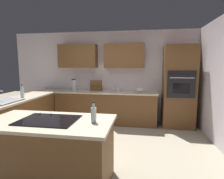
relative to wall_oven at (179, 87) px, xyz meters
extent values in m
plane|color=#9E937F|center=(1.85, 1.72, -1.07)|extent=(14.00, 14.00, 0.00)
cube|color=silver|center=(1.85, -0.38, 0.23)|extent=(6.00, 0.10, 2.60)
cube|color=brown|center=(1.45, -0.16, 0.82)|extent=(1.10, 0.34, 0.66)
cube|color=brown|center=(2.80, -0.16, 0.82)|extent=(1.10, 0.34, 0.66)
cube|color=brown|center=(1.95, 0.00, -0.64)|extent=(2.80, 0.60, 0.86)
cube|color=beige|center=(1.95, 0.00, -0.19)|extent=(2.84, 0.64, 0.04)
cube|color=brown|center=(3.67, 1.17, -0.64)|extent=(0.60, 2.90, 0.86)
cube|color=beige|center=(3.67, 1.17, -0.19)|extent=(0.64, 2.94, 0.04)
cube|color=brown|center=(2.18, 2.77, -0.64)|extent=(1.64, 0.82, 0.86)
cube|color=beige|center=(2.18, 2.77, -0.19)|extent=(1.72, 0.90, 0.04)
cube|color=brown|center=(0.00, 0.00, 0.00)|extent=(0.80, 0.60, 2.14)
cube|color=black|center=(0.00, 0.31, 0.04)|extent=(0.66, 0.03, 0.56)
cube|color=black|center=(0.00, 0.32, 0.00)|extent=(0.40, 0.01, 0.26)
cube|color=black|center=(0.00, 0.31, 0.37)|extent=(0.66, 0.02, 0.11)
cylinder|color=silver|center=(0.00, 0.35, 0.26)|extent=(0.56, 0.02, 0.02)
cube|color=#515456|center=(3.67, 1.59, -0.16)|extent=(0.40, 0.30, 0.02)
cube|color=#B7BABF|center=(3.67, 1.76, -0.16)|extent=(0.46, 0.70, 0.01)
cube|color=black|center=(2.18, 2.77, -0.17)|extent=(0.76, 0.56, 0.01)
cylinder|color=#B2B2B7|center=(1.91, 2.54, -0.15)|extent=(0.04, 0.04, 0.02)
cylinder|color=#B2B2B7|center=(2.09, 2.54, -0.15)|extent=(0.04, 0.04, 0.02)
cylinder|color=#B2B2B7|center=(2.27, 2.54, -0.15)|extent=(0.04, 0.04, 0.02)
cylinder|color=#B2B2B7|center=(2.45, 2.54, -0.15)|extent=(0.04, 0.04, 0.02)
cylinder|color=silver|center=(2.90, -0.03, -0.12)|extent=(0.15, 0.15, 0.11)
cylinder|color=silver|center=(2.90, -0.03, 0.04)|extent=(0.11, 0.11, 0.20)
cylinder|color=black|center=(2.90, -0.03, 0.15)|extent=(0.12, 0.12, 0.03)
ellipsoid|color=white|center=(1.00, -0.03, -0.11)|extent=(0.22, 0.22, 0.12)
cube|color=brown|center=(2.25, -0.08, -0.02)|extent=(0.33, 0.10, 0.30)
cube|color=brown|center=(2.25, -0.03, -0.02)|extent=(0.32, 0.02, 0.02)
cylinder|color=#B7BABF|center=(1.60, -0.03, -0.09)|extent=(0.18, 0.18, 0.16)
cylinder|color=silver|center=(3.62, 1.28, -0.06)|extent=(0.07, 0.07, 0.23)
cylinder|color=silver|center=(3.62, 1.28, 0.08)|extent=(0.03, 0.03, 0.06)
cylinder|color=black|center=(3.62, 1.28, 0.12)|extent=(0.04, 0.04, 0.02)
cylinder|color=silver|center=(1.56, 2.76, -0.07)|extent=(0.07, 0.07, 0.20)
cylinder|color=silver|center=(1.56, 2.76, 0.05)|extent=(0.03, 0.03, 0.06)
cylinder|color=black|center=(1.56, 2.76, 0.09)|extent=(0.04, 0.04, 0.02)
camera|label=1|loc=(0.96, 4.96, 0.56)|focal=29.24mm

